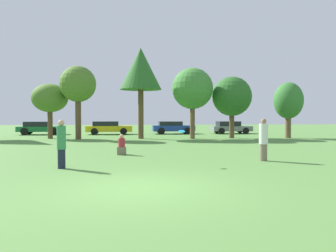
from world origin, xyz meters
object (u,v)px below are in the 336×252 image
object	(u,v)px
tree_1	(50,98)
tree_4	(192,89)
person_catcher	(263,140)
tree_3	(141,70)
bystander_sitting	(122,146)
parked_car_yellow	(108,128)
person_thrower	(61,144)
frisbee	(182,131)
tree_2	(78,85)
parked_car_blue	(173,127)
parked_car_green	(40,128)
parked_car_grey	(230,127)
tree_6	(288,101)
tree_5	(232,97)

from	to	relation	value
tree_1	tree_4	distance (m)	11.64
person_catcher	tree_3	world-z (taller)	tree_3
bystander_sitting	parked_car_yellow	size ratio (longest dim) A/B	0.21
person_thrower	bystander_sitting	bearing A→B (deg)	54.99
bystander_sitting	parked_car_yellow	distance (m)	17.57
tree_4	parked_car_yellow	size ratio (longest dim) A/B	1.24
person_catcher	frisbee	distance (m)	3.65
person_thrower	tree_2	size ratio (longest dim) A/B	0.30
person_catcher	parked_car_blue	bearing A→B (deg)	-94.67
parked_car_green	parked_car_grey	xyz separation A→B (m)	(19.28, 0.18, -0.02)
tree_3	parked_car_yellow	distance (m)	8.73
frisbee	parked_car_blue	size ratio (longest dim) A/B	0.06
parked_car_yellow	parked_car_blue	xyz separation A→B (m)	(6.51, 0.39, -0.00)
bystander_sitting	tree_4	bearing A→B (deg)	63.85
frisbee	bystander_sitting	size ratio (longest dim) A/B	0.25
parked_car_yellow	tree_6	bearing A→B (deg)	-26.32
tree_3	parked_car_green	world-z (taller)	tree_3
tree_5	parked_car_blue	bearing A→B (deg)	121.95
tree_3	tree_4	bearing A→B (deg)	-6.45
tree_5	parked_car_grey	bearing A→B (deg)	75.09
person_catcher	tree_3	xyz separation A→B (m)	(-4.95, 13.62, 4.73)
tree_6	parked_car_green	bearing A→B (deg)	162.58
parked_car_grey	parked_car_yellow	bearing A→B (deg)	178.91
person_catcher	frisbee	xyz separation A→B (m)	(-3.52, -0.90, 0.40)
person_thrower	parked_car_yellow	distance (m)	21.37
tree_2	parked_car_grey	bearing A→B (deg)	26.10
person_thrower	tree_4	xyz separation A→B (m)	(7.05, 14.43, 3.16)
person_catcher	parked_car_green	bearing A→B (deg)	-62.97
tree_1	tree_4	world-z (taller)	tree_4
bystander_sitting	tree_1	world-z (taller)	tree_1
parked_car_yellow	parked_car_grey	bearing A→B (deg)	-1.09
parked_car_green	person_thrower	bearing A→B (deg)	-74.50
person_thrower	tree_1	world-z (taller)	tree_1
parked_car_yellow	parked_car_blue	bearing A→B (deg)	0.82
tree_2	tree_4	bearing A→B (deg)	-1.55
tree_1	parked_car_green	bearing A→B (deg)	113.30
person_catcher	tree_5	xyz separation A→B (m)	(2.61, 13.65, 2.58)
frisbee	tree_1	bearing A→B (deg)	120.00
tree_4	person_thrower	bearing A→B (deg)	-116.04
parked_car_green	parked_car_blue	size ratio (longest dim) A/B	1.01
tree_6	person_catcher	bearing A→B (deg)	-118.93
tree_3	parked_car_grey	size ratio (longest dim) A/B	1.75
parked_car_blue	parked_car_grey	bearing A→B (deg)	-3.15
tree_1	parked_car_blue	xyz separation A→B (m)	(10.70, 6.09, -2.59)
tree_3	parked_car_blue	size ratio (longest dim) A/B	1.69
tree_5	parked_car_green	distance (m)	18.88
tree_4	parked_car_blue	bearing A→B (deg)	96.66
person_catcher	tree_3	distance (m)	15.25
person_catcher	parked_car_grey	size ratio (longest dim) A/B	0.41
parked_car_yellow	parked_car_blue	world-z (taller)	parked_car_yellow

